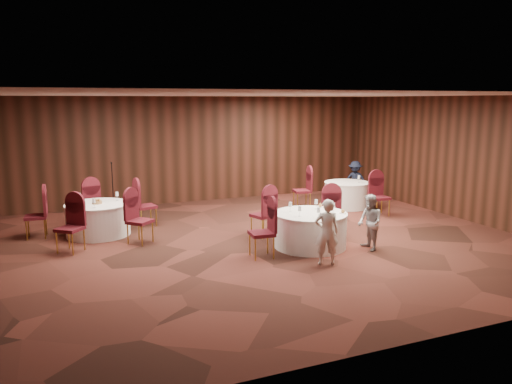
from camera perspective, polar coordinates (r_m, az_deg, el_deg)
name	(u,v)px	position (r m, az deg, el deg)	size (l,w,h in m)	color
ground	(251,244)	(10.96, -0.57, -5.92)	(12.00, 12.00, 0.00)	black
room_shell	(251,154)	(10.57, -0.59, 4.35)	(12.00, 12.00, 12.00)	silver
table_main	(310,230)	(10.70, 6.21, -4.29)	(1.56, 1.56, 0.74)	white
table_left	(98,219)	(12.13, -17.60, -2.97)	(1.47, 1.47, 0.74)	white
table_right	(347,194)	(14.79, 10.32, -0.28)	(1.30, 1.30, 0.74)	white
chairs_main	(286,219)	(11.04, 3.48, -3.12)	(2.83, 2.05, 1.00)	#450D17
chairs_left	(97,214)	(12.04, -17.72, -2.46)	(3.08, 3.04, 1.00)	#450D17
chairs_right	(339,194)	(14.17, 9.51, -0.20)	(2.05, 2.29, 1.00)	#450D17
tabletop_main	(319,208)	(10.58, 7.18, -1.87)	(1.08, 1.06, 0.22)	silver
tabletop_left	(97,200)	(12.04, -17.71, -0.90)	(0.91, 0.86, 0.22)	silver
tabletop_right	(359,177)	(14.65, 11.70, 1.65)	(0.08, 0.08, 0.22)	silver
mic_stand	(113,200)	(14.08, -15.98, -0.90)	(0.24, 0.24, 1.46)	black
woman_a	(327,232)	(9.53, 8.09, -4.55)	(0.46, 0.30, 1.27)	silver
woman_b	(370,222)	(10.63, 12.88, -3.41)	(0.57, 0.44, 1.17)	#AAA9AE
man_c	(355,180)	(16.01, 11.26, 1.34)	(0.78, 0.45, 1.20)	black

